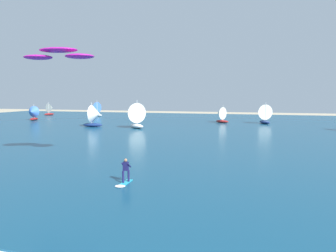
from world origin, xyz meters
TOP-DOWN VIEW (x-y plane):
  - ocean at (0.00, 51.53)m, footprint 160.00×90.00m
  - kitesurfer at (-3.45, 15.98)m, footprint 0.70×1.95m
  - kite at (-11.56, 20.68)m, footprint 6.59×2.67m
  - sailboat_trailing at (-54.38, 76.67)m, footprint 3.12×3.53m
  - sailboat_mid_left at (6.98, 64.84)m, footprint 3.61×4.04m
  - sailboat_leading at (-38.53, 75.47)m, footprint 4.06×3.58m
  - sailboat_outermost at (-16.02, 49.39)m, footprint 4.57×4.46m
  - sailboat_far_right at (-2.04, 64.45)m, footprint 3.44×3.11m
  - sailboat_anchored_offshore at (-23.92, 48.98)m, footprint 3.94×3.33m
  - sailboat_heeled_over at (-45.82, 58.60)m, footprint 2.91×3.36m

SIDE VIEW (x-z plane):
  - ocean at x=0.00m, z-range 0.00..0.10m
  - kitesurfer at x=-3.45m, z-range -0.13..1.54m
  - sailboat_far_right at x=-2.04m, z-range -0.06..3.77m
  - sailboat_heeled_over at x=-45.82m, z-range -0.06..3.77m
  - sailboat_trailing at x=-54.38m, z-range -0.07..3.90m
  - sailboat_mid_left at x=6.98m, z-range -0.09..4.44m
  - sailboat_leading at x=-38.53m, z-range -0.09..4.46m
  - sailboat_anchored_offshore at x=-23.92m, z-range -0.09..4.51m
  - sailboat_outermost at x=-16.02m, z-range -0.11..5.01m
  - kite at x=-11.56m, z-range 9.10..10.07m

